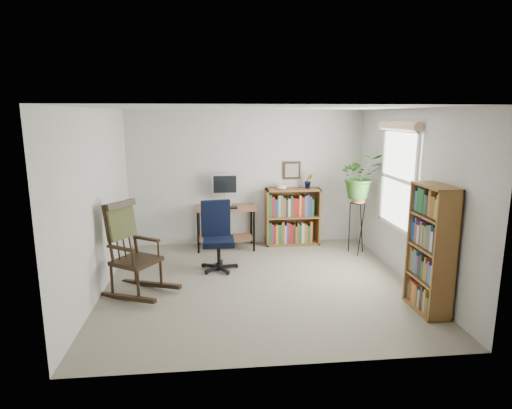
{
  "coord_description": "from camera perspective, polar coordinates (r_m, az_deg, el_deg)",
  "views": [
    {
      "loc": [
        -0.62,
        -5.58,
        2.31
      ],
      "look_at": [
        0.0,
        0.4,
        1.05
      ],
      "focal_mm": 30.0,
      "sensor_mm": 36.0,
      "label": 1
    }
  ],
  "objects": [
    {
      "name": "ceiling",
      "position": [
        5.62,
        0.43,
        12.75
      ],
      "size": [
        4.2,
        4.0,
        0.0
      ],
      "primitive_type": "cube",
      "color": "silver",
      "rests_on": "ground"
    },
    {
      "name": "keyboard",
      "position": [
        7.33,
        -4.07,
        -0.43
      ],
      "size": [
        0.4,
        0.15,
        0.02
      ],
      "primitive_type": "cube",
      "color": "black",
      "rests_on": "desk"
    },
    {
      "name": "potted_plant_small",
      "position": [
        7.71,
        7.0,
        2.56
      ],
      "size": [
        0.13,
        0.24,
        0.11
      ],
      "primitive_type": "imported",
      "color": "#2D5C20",
      "rests_on": "low_bookshelf"
    },
    {
      "name": "floor",
      "position": [
        6.07,
        0.4,
        -10.52
      ],
      "size": [
        4.2,
        4.0,
        0.0
      ],
      "primitive_type": "cube",
      "color": "gray",
      "rests_on": "ground"
    },
    {
      "name": "framed_picture",
      "position": [
        7.75,
        4.79,
        4.55
      ],
      "size": [
        0.32,
        0.04,
        0.32
      ],
      "primitive_type": null,
      "color": "black",
      "rests_on": "wall_back"
    },
    {
      "name": "desk",
      "position": [
        7.54,
        -4.06,
        -3.09
      ],
      "size": [
        1.03,
        0.57,
        0.74
      ],
      "primitive_type": null,
      "color": "#8F5A3F",
      "rests_on": "floor"
    },
    {
      "name": "wall_right",
      "position": [
        6.31,
        19.74,
        1.0
      ],
      "size": [
        0.0,
        4.0,
        2.4
      ],
      "primitive_type": "cube",
      "color": "beige",
      "rests_on": "ground"
    },
    {
      "name": "rocking_chair",
      "position": [
        5.77,
        -15.76,
        -5.65
      ],
      "size": [
        1.25,
        1.13,
        1.24
      ],
      "primitive_type": null,
      "rotation": [
        0.0,
        0.0,
        0.98
      ],
      "color": "black",
      "rests_on": "floor"
    },
    {
      "name": "plant_stand",
      "position": [
        7.4,
        13.38,
        -2.53
      ],
      "size": [
        0.33,
        0.33,
        1.03
      ],
      "primitive_type": null,
      "rotation": [
        0.0,
        0.0,
        0.17
      ],
      "color": "black",
      "rests_on": "floor"
    },
    {
      "name": "wall_back",
      "position": [
        7.69,
        -1.24,
        3.53
      ],
      "size": [
        4.2,
        0.0,
        2.4
      ],
      "primitive_type": "cube",
      "color": "beige",
      "rests_on": "ground"
    },
    {
      "name": "monitor",
      "position": [
        7.54,
        -4.16,
        1.98
      ],
      "size": [
        0.46,
        0.16,
        0.56
      ],
      "primitive_type": null,
      "color": "silver",
      "rests_on": "desk"
    },
    {
      "name": "office_chair",
      "position": [
        6.46,
        -5.03,
        -4.23
      ],
      "size": [
        0.66,
        0.66,
        1.06
      ],
      "primitive_type": null,
      "rotation": [
        0.0,
        0.0,
        0.16
      ],
      "color": "black",
      "rests_on": "floor"
    },
    {
      "name": "wall_front",
      "position": [
        3.8,
        3.76,
        -5.18
      ],
      "size": [
        4.2,
        0.0,
        2.4
      ],
      "primitive_type": "cube",
      "color": "beige",
      "rests_on": "ground"
    },
    {
      "name": "tall_bookshelf",
      "position": [
        5.45,
        22.29,
        -5.55
      ],
      "size": [
        0.29,
        0.67,
        1.53
      ],
      "primitive_type": null,
      "color": "brown",
      "rests_on": "floor"
    },
    {
      "name": "window",
      "position": [
        6.53,
        18.42,
        3.21
      ],
      "size": [
        0.12,
        1.2,
        1.5
      ],
      "primitive_type": null,
      "color": "white",
      "rests_on": "wall_right"
    },
    {
      "name": "spider_plant",
      "position": [
        7.2,
        13.83,
        6.54
      ],
      "size": [
        1.69,
        1.88,
        1.46
      ],
      "primitive_type": "imported",
      "color": "#2D5C20",
      "rests_on": "plant_stand"
    },
    {
      "name": "wall_left",
      "position": [
        5.88,
        -20.38,
        0.2
      ],
      "size": [
        0.0,
        4.0,
        2.4
      ],
      "primitive_type": "cube",
      "color": "beige",
      "rests_on": "ground"
    },
    {
      "name": "low_bookshelf",
      "position": [
        7.75,
        4.89,
        -1.62
      ],
      "size": [
        0.97,
        0.32,
        1.03
      ],
      "primitive_type": null,
      "color": "brown",
      "rests_on": "floor"
    }
  ]
}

